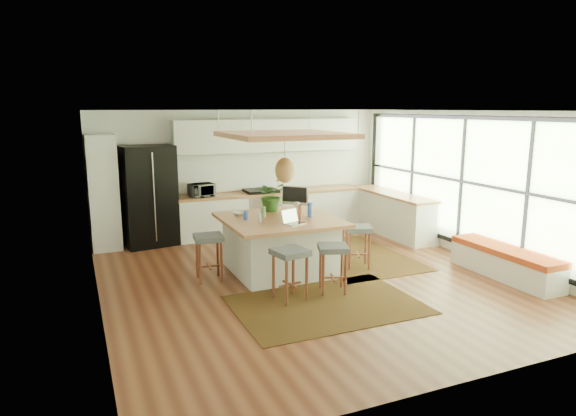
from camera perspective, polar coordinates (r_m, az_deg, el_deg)
name	(u,v)px	position (r m, az deg, el deg)	size (l,w,h in m)	color
floor	(311,278)	(8.37, 2.63, -7.92)	(7.00, 7.00, 0.00)	#582719
ceiling	(313,111)	(7.90, 2.81, 10.90)	(7.00, 7.00, 0.00)	white
wall_back	(243,172)	(11.24, -5.09, 4.07)	(6.50, 6.50, 0.00)	silver
wall_front	(470,255)	(5.18, 19.87, -5.06)	(6.50, 6.50, 0.00)	silver
wall_left	(94,214)	(7.25, -21.10, -0.62)	(7.00, 7.00, 0.00)	silver
wall_right	(471,185)	(9.87, 19.98, 2.44)	(7.00, 7.00, 0.00)	silver
window_wall	(470,183)	(9.84, 19.87, 2.72)	(0.10, 6.20, 2.60)	black
pantry	(104,193)	(10.43, -20.10, 1.62)	(0.55, 0.60, 2.25)	silver
back_counter_base	(272,213)	(11.28, -1.85, -0.55)	(4.20, 0.60, 0.88)	silver
back_counter_top	(272,193)	(11.19, -1.86, 1.75)	(4.24, 0.64, 0.05)	#9C5837
backsplash	(267,171)	(11.40, -2.42, 4.21)	(4.20, 0.02, 0.80)	white
upper_cabinets	(269,135)	(11.19, -2.16, 8.19)	(4.20, 0.34, 0.70)	silver
range	(261,211)	(11.18, -3.04, -0.35)	(0.76, 0.62, 1.00)	#A5A5AA
right_counter_base	(392,214)	(11.36, 11.63, -0.70)	(0.60, 2.50, 0.88)	silver
right_counter_top	(393,194)	(11.27, 11.72, 1.59)	(0.64, 2.54, 0.05)	#9C5837
window_bench	(505,263)	(9.06, 23.29, -5.68)	(0.52, 2.00, 0.50)	silver
ceiling_panel	(285,152)	(8.17, -0.37, 6.37)	(1.86, 1.86, 0.80)	#9C5837
rug_near	(327,305)	(7.31, 4.38, -10.82)	(2.60, 1.80, 0.01)	black
rug_right	(355,256)	(9.60, 7.53, -5.44)	(1.80, 2.60, 0.01)	black
fridge	(148,200)	(10.54, -15.47, 0.89)	(1.00, 0.79, 2.02)	black
island	(280,245)	(8.57, -0.95, -4.18)	(1.85, 1.85, 0.93)	#9C5837
stool_near_left	(290,277)	(7.34, 0.23, -7.76)	(0.45, 0.45, 0.77)	#484C50
stool_near_right	(333,269)	(7.68, 5.07, -6.93)	(0.43, 0.43, 0.73)	#484C50
stool_right_front	(358,247)	(8.91, 7.90, -4.43)	(0.44, 0.44, 0.74)	#484C50
stool_right_back	(331,239)	(9.38, 4.82, -3.56)	(0.44, 0.44, 0.74)	#484C50
stool_left_side	(209,259)	(8.26, -8.90, -5.70)	(0.45, 0.45, 0.75)	#484C50
laptop	(294,217)	(8.01, 0.74, -0.97)	(0.32, 0.34, 0.24)	#A5A5AA
monitor	(295,197)	(8.97, 0.80, 1.27)	(0.50, 0.18, 0.46)	#A5A5AA
microwave	(202,189)	(10.66, -9.73, 2.17)	(0.50, 0.28, 0.34)	#A5A5AA
island_plant	(271,198)	(9.02, -1.95, 1.12)	(0.53, 0.59, 0.46)	#1E4C19
island_bowl	(239,214)	(8.72, -5.50, -0.63)	(0.22, 0.22, 0.05)	silver
island_bottle_0	(246,214)	(8.34, -4.72, -0.69)	(0.07, 0.07, 0.19)	blue
island_bottle_1	(260,216)	(8.16, -3.17, -0.94)	(0.07, 0.07, 0.19)	white
island_bottle_2	(301,215)	(8.27, 1.43, -0.77)	(0.07, 0.07, 0.19)	#AB5339
island_bottle_3	(297,210)	(8.62, 1.06, -0.27)	(0.07, 0.07, 0.19)	silver
island_bottle_4	(263,211)	(8.60, -2.83, -0.31)	(0.07, 0.07, 0.19)	#658852
island_bottle_5	(309,211)	(8.55, 2.39, -0.37)	(0.07, 0.07, 0.19)	blue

